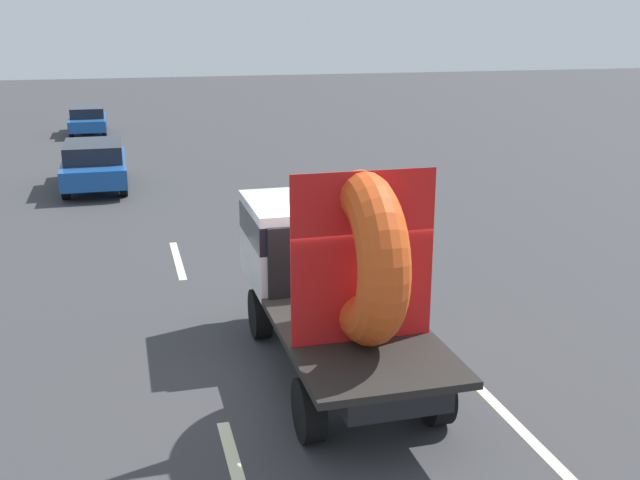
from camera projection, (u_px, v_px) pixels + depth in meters
ground_plane at (328, 373)px, 11.34m from camera, size 120.00×120.00×0.00m
flatbed_truck at (328, 262)px, 11.36m from camera, size 2.02×5.32×3.31m
distant_sedan at (94, 163)px, 23.46m from camera, size 1.89×4.40×1.44m
lane_dash_left_near at (237, 472)px, 8.87m from camera, size 0.16×2.34×0.01m
lane_dash_left_far at (178, 260)px, 16.63m from camera, size 0.16×2.75×0.01m
lane_dash_right_near at (525, 433)px, 9.70m from camera, size 0.16×2.91×0.01m
lane_dash_right_far at (337, 245)px, 17.72m from camera, size 0.16×2.42×0.01m
oncoming_car at (88, 119)px, 34.46m from camera, size 1.61×3.75×1.22m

